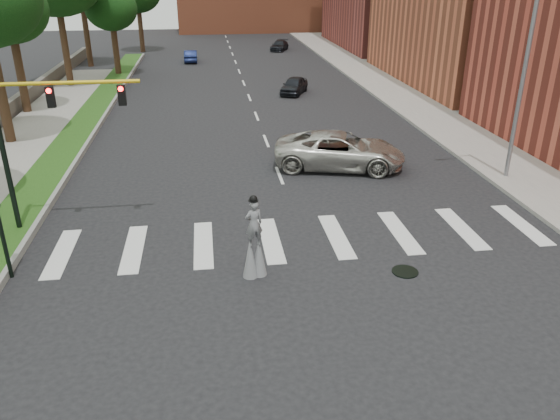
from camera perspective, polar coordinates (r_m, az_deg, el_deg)
The scene contains 16 objects.
ground_plane at distance 20.26m, azimuth 3.00°, elevation -4.23°, with size 160.00×160.00×0.00m, color black.
grass_median at distance 39.51m, azimuth -19.52°, elevation 8.85°, with size 2.00×60.00×0.25m, color #1E4513.
median_curb at distance 39.30m, azimuth -18.01°, elevation 9.00°, with size 0.20×60.00×0.28m, color gray.
sidewalk_right at distance 46.38m, azimuth 12.79°, elevation 11.68°, with size 5.00×90.00×0.18m, color gray.
stone_wall at distance 42.73m, azimuth -26.43°, elevation 9.39°, with size 0.50×56.00×1.10m, color #524E46.
manhole at distance 19.33m, azimuth 12.93°, elevation -6.29°, with size 0.90×0.90×0.04m, color black.
streetlight at distance 27.94m, azimuth 23.88°, elevation 12.41°, with size 2.05×0.20×9.00m.
traffic_signal at distance 22.13m, azimuth -24.34°, elevation 7.71°, with size 5.30×0.23×6.20m.
secondary_signal at distance 19.86m, azimuth -27.22°, elevation -1.41°, with size 0.25×0.21×3.23m.
stilt_performer at distance 18.15m, azimuth -2.70°, elevation -3.72°, with size 0.83×0.61×2.94m.
suv_crossing at distance 28.46m, azimuth 6.27°, elevation 6.20°, with size 3.07×6.67×1.85m, color beige.
car_near at distance 45.93m, azimuth 1.48°, elevation 12.88°, with size 1.59×3.96×1.35m, color black.
car_mid at distance 62.85m, azimuth -9.31°, elevation 15.60°, with size 1.35×3.87×1.28m, color navy.
car_far at distance 70.94m, azimuth -0.06°, elevation 16.80°, with size 1.67×4.10×1.19m, color black.
tree_3 at distance 42.41m, azimuth -26.51°, elevation 18.12°, with size 5.13×5.13×9.16m.
tree_6 at distance 55.38m, azimuth -17.25°, elevation 19.44°, with size 4.75×4.75×8.15m.
Camera 1 is at (-3.46, -17.50, 9.60)m, focal length 35.00 mm.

